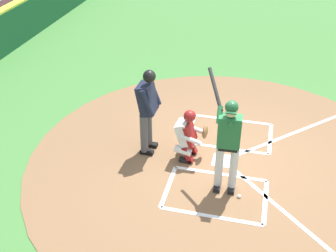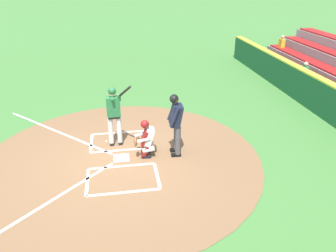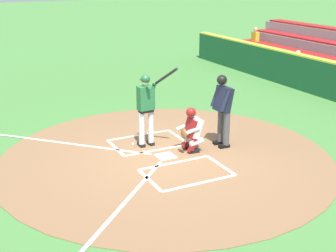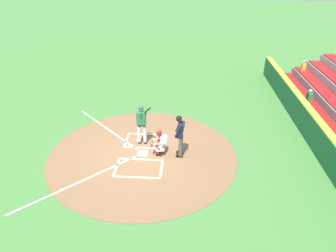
# 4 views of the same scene
# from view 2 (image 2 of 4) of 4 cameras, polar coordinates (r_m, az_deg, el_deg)

# --- Properties ---
(ground_plane) EXTENTS (120.00, 120.00, 0.00)m
(ground_plane) POSITION_cam_2_polar(r_m,az_deg,el_deg) (9.58, -8.12, -5.59)
(ground_plane) COLOR #427A38
(dirt_circle) EXTENTS (8.00, 8.00, 0.01)m
(dirt_circle) POSITION_cam_2_polar(r_m,az_deg,el_deg) (9.58, -8.12, -5.56)
(dirt_circle) COLOR brown
(dirt_circle) RESTS_ON ground
(home_plate_and_chalk) EXTENTS (7.93, 4.91, 0.01)m
(home_plate_and_chalk) POSITION_cam_2_polar(r_m,az_deg,el_deg) (9.61, -13.40, -5.86)
(home_plate_and_chalk) COLOR white
(home_plate_and_chalk) RESTS_ON dirt_circle
(batter) EXTENTS (0.91, 0.74, 2.13)m
(batter) POSITION_cam_2_polar(r_m,az_deg,el_deg) (9.83, -9.38, 2.37)
(batter) COLOR silver
(batter) RESTS_ON ground
(catcher) EXTENTS (0.59, 0.63, 1.13)m
(catcher) POSITION_cam_2_polar(r_m,az_deg,el_deg) (9.36, -3.89, -2.02)
(catcher) COLOR black
(catcher) RESTS_ON ground
(plate_umpire) EXTENTS (0.59, 0.42, 1.86)m
(plate_umpire) POSITION_cam_2_polar(r_m,az_deg,el_deg) (9.20, 1.38, 0.92)
(plate_umpire) COLOR #4C4C51
(plate_umpire) RESTS_ON ground
(baseball) EXTENTS (0.07, 0.07, 0.07)m
(baseball) POSITION_cam_2_polar(r_m,az_deg,el_deg) (10.48, -10.67, -2.66)
(baseball) COLOR white
(baseball) RESTS_ON ground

